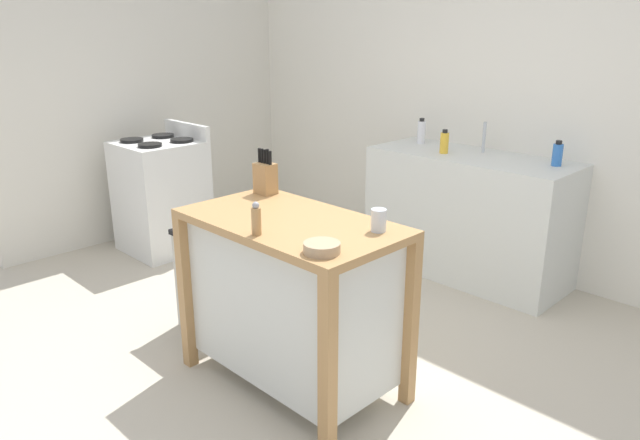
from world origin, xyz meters
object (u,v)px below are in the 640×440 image
sink_faucet (484,137)px  trash_bin (209,280)px  knife_block (265,177)px  bottle_hand_soap (421,132)px  drinking_cup (379,220)px  bottle_spray_cleaner (444,142)px  bowl_stoneware_deep (322,247)px  stove (162,195)px  bottle_dish_soap (557,154)px  kitchen_island (292,294)px  pepper_grinder (256,219)px

sink_faucet → trash_bin: bearing=-108.0°
knife_block → bottle_hand_soap: (-0.24, 1.78, 0.00)m
knife_block → drinking_cup: size_ratio=2.44×
knife_block → sink_faucet: knife_block is taller
bottle_hand_soap → bottle_spray_cleaner: bearing=-29.5°
knife_block → trash_bin: (-0.36, -0.17, -0.67)m
bowl_stoneware_deep → stove: stove is taller
bottle_dish_soap → stove: 3.01m
bottle_dish_soap → knife_block: bearing=-115.7°
drinking_cup → sink_faucet: bearing=106.7°
knife_block → bottle_spray_cleaner: bearing=86.4°
sink_faucet → kitchen_island: bearing=-85.8°
drinking_cup → stove: stove is taller
knife_block → pepper_grinder: 0.68m
bowl_stoneware_deep → drinking_cup: size_ratio=1.48×
knife_block → pepper_grinder: bearing=-43.6°
pepper_grinder → trash_bin: pepper_grinder is taller
knife_block → bottle_dish_soap: bearing=64.3°
trash_bin → sink_faucet: sink_faucet is taller
knife_block → drinking_cup: (0.84, -0.05, -0.04)m
pepper_grinder → sink_faucet: 2.29m
kitchen_island → bowl_stoneware_deep: bowl_stoneware_deep is taller
trash_bin → bottle_hand_soap: 2.07m
bowl_stoneware_deep → bottle_spray_cleaner: bottle_spray_cleaner is taller
kitchen_island → stove: bearing=165.3°
bottle_spray_cleaner → knife_block: bearing=-93.6°
trash_bin → stove: 1.50m
kitchen_island → bowl_stoneware_deep: (0.41, -0.21, 0.42)m
knife_block → drinking_cup: knife_block is taller
bottle_dish_soap → bottle_spray_cleaner: bearing=-166.5°
pepper_grinder → bottle_spray_cleaner: size_ratio=0.89×
drinking_cup → trash_bin: 1.36m
drinking_cup → sink_faucet: size_ratio=0.47×
pepper_grinder → sink_faucet: bearing=95.1°
knife_block → bowl_stoneware_deep: size_ratio=1.64×
sink_faucet → stove: (-2.04, -1.45, -0.55)m
knife_block → stove: (-1.76, 0.36, -0.53)m
kitchen_island → bottle_spray_cleaner: 1.89m
bowl_stoneware_deep → stove: (-2.61, 0.78, -0.46)m
sink_faucet → stove: sink_faucet is taller
bowl_stoneware_deep → bottle_hand_soap: (-1.09, 2.20, 0.07)m
knife_block → trash_bin: size_ratio=0.40×
drinking_cup → bottle_hand_soap: 2.12m
bowl_stoneware_deep → bottle_hand_soap: 2.45m
bottle_spray_cleaner → drinking_cup: bearing=-65.6°
pepper_grinder → bottle_hand_soap: bearing=107.9°
kitchen_island → pepper_grinder: pepper_grinder is taller
bottle_dish_soap → stove: bottle_dish_soap is taller
drinking_cup → bottle_spray_cleaner: (-0.74, 1.64, 0.03)m
drinking_cup → trash_bin: drinking_cup is taller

